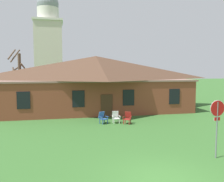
% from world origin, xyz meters
% --- Properties ---
extents(ground_plane, '(200.00, 200.00, 0.00)m').
position_xyz_m(ground_plane, '(0.00, 0.00, 0.00)').
color(ground_plane, '#336028').
extents(brick_building, '(19.44, 10.40, 5.89)m').
position_xyz_m(brick_building, '(0.00, 17.93, 3.00)').
color(brick_building, brown).
rests_on(brick_building, ground).
extents(dome_tower, '(5.18, 5.18, 19.04)m').
position_xyz_m(dome_tower, '(-5.91, 37.04, 8.70)').
color(dome_tower, beige).
rests_on(dome_tower, ground).
extents(stop_sign, '(0.81, 0.08, 2.88)m').
position_xyz_m(stop_sign, '(3.57, 1.65, 2.05)').
color(stop_sign, slate).
rests_on(stop_sign, ground).
extents(lawn_chair_by_porch, '(0.80, 0.84, 0.96)m').
position_xyz_m(lawn_chair_by_porch, '(-0.58, 10.33, 0.50)').
color(lawn_chair_by_porch, '#2D5693').
rests_on(lawn_chair_by_porch, ground).
extents(lawn_chair_near_door, '(0.64, 0.67, 0.96)m').
position_xyz_m(lawn_chair_near_door, '(0.51, 10.35, 0.50)').
color(lawn_chair_near_door, silver).
rests_on(lawn_chair_near_door, ground).
extents(lawn_chair_left_end, '(0.84, 0.86, 0.96)m').
position_xyz_m(lawn_chair_left_end, '(1.38, 9.86, 0.50)').
color(lawn_chair_left_end, maroon).
rests_on(lawn_chair_left_end, ground).
extents(bare_tree_beside_building, '(2.07, 2.09, 6.88)m').
position_xyz_m(bare_tree_beside_building, '(-8.75, 21.83, 3.62)').
color(bare_tree_beside_building, brown).
rests_on(bare_tree_beside_building, ground).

